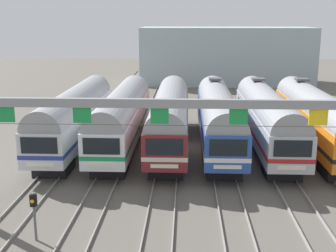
{
  "coord_description": "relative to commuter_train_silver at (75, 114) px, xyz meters",
  "views": [
    {
      "loc": [
        -0.6,
        -34.72,
        10.34
      ],
      "look_at": [
        -1.94,
        -3.59,
        2.68
      ],
      "focal_mm": 47.4,
      "sensor_mm": 36.0,
      "label": 1
    }
  ],
  "objects": [
    {
      "name": "ground_plane",
      "position": [
        9.63,
        0.01,
        -2.69
      ],
      "size": [
        160.0,
        160.0,
        0.0
      ],
      "primitive_type": "plane",
      "color": "#5B564F"
    },
    {
      "name": "maintenance_building",
      "position": [
        15.14,
        36.79,
        1.72
      ],
      "size": [
        26.61,
        10.0,
        8.81
      ],
      "primitive_type": "cube",
      "color": "#9EB2B7",
      "rests_on": "ground"
    },
    {
      "name": "commuter_train_white",
      "position": [
        3.85,
        0.0,
        0.0
      ],
      "size": [
        2.88,
        18.06,
        4.77
      ],
      "color": "white",
      "rests_on": "ground"
    },
    {
      "name": "yard_signal_mast",
      "position": [
        1.93,
        -15.8,
        -1.0
      ],
      "size": [
        0.28,
        0.35,
        2.4
      ],
      "color": "#59595E",
      "rests_on": "ground"
    },
    {
      "name": "commuter_train_orange",
      "position": [
        19.25,
        0.0,
        0.0
      ],
      "size": [
        2.88,
        18.06,
        5.05
      ],
      "color": "orange",
      "rests_on": "ground"
    },
    {
      "name": "track_bed",
      "position": [
        9.63,
        17.01,
        -2.61
      ],
      "size": [
        20.76,
        70.0,
        0.15
      ],
      "color": "gray",
      "rests_on": "ground"
    },
    {
      "name": "commuter_train_silver",
      "position": [
        0.0,
        0.0,
        0.0
      ],
      "size": [
        2.88,
        18.06,
        4.77
      ],
      "color": "silver",
      "rests_on": "ground"
    },
    {
      "name": "commuter_train_blue",
      "position": [
        11.55,
        0.0,
        0.0
      ],
      "size": [
        2.88,
        18.06,
        5.05
      ],
      "color": "#284C9E",
      "rests_on": "ground"
    },
    {
      "name": "commuter_train_maroon",
      "position": [
        7.7,
        0.0,
        0.0
      ],
      "size": [
        2.88,
        18.06,
        4.77
      ],
      "color": "maroon",
      "rests_on": "ground"
    },
    {
      "name": "commuter_train_stainless",
      "position": [
        15.4,
        0.0,
        0.0
      ],
      "size": [
        2.88,
        18.06,
        5.05
      ],
      "color": "#B2B5BA",
      "rests_on": "ground"
    },
    {
      "name": "catenary_gantry",
      "position": [
        9.63,
        -13.49,
        2.64
      ],
      "size": [
        24.49,
        0.44,
        6.97
      ],
      "color": "gray",
      "rests_on": "ground"
    }
  ]
}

